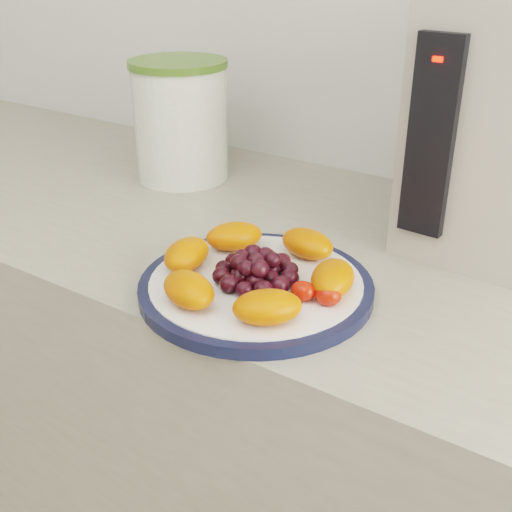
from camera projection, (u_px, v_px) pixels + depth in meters
The scene contains 10 objects.
counter at pixel (313, 474), 1.12m from camera, with size 3.50×0.60×0.90m, color #A19A85.
cabinet_face at pixel (312, 487), 1.13m from camera, with size 3.48×0.58×0.84m, color #88604A.
plate_rim at pixel (256, 287), 0.78m from camera, with size 0.29×0.29×0.01m, color black.
plate_face at pixel (256, 286), 0.78m from camera, with size 0.26×0.26×0.02m, color white.
canister at pixel (181, 124), 1.12m from camera, with size 0.16×0.16×0.19m, color #536B21.
canister_lid at pixel (178, 63), 1.07m from camera, with size 0.17×0.17×0.01m, color #486D24.
appliance_body at pixel (507, 125), 0.85m from camera, with size 0.19×0.27×0.33m, color #B4A99A.
appliance_panel at pixel (432, 138), 0.78m from camera, with size 0.06×0.02×0.25m, color black.
appliance_led at pixel (438, 59), 0.73m from camera, with size 0.01×0.01×0.01m, color #FF0C05.
fruit_plate at pixel (255, 268), 0.77m from camera, with size 0.25×0.25×0.04m.
Camera 1 is at (0.38, 0.46, 1.29)m, focal length 45.00 mm.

